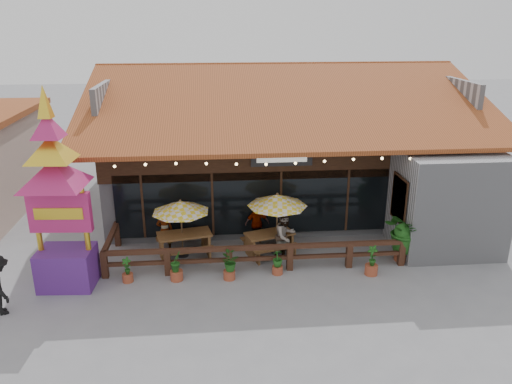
{
  "coord_description": "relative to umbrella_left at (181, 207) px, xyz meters",
  "views": [
    {
      "loc": [
        -2.93,
        -15.15,
        7.95
      ],
      "look_at": [
        -1.45,
        1.5,
        2.07
      ],
      "focal_mm": 35.0,
      "sensor_mm": 36.0,
      "label": 1
    }
  ],
  "objects": [
    {
      "name": "picnic_table_left",
      "position": [
        0.08,
        -0.05,
        -1.25
      ],
      "size": [
        2.11,
        1.92,
        0.88
      ],
      "color": "brown",
      "rests_on": "ground"
    },
    {
      "name": "thai_sign_tower",
      "position": [
        -3.45,
        -1.72,
        1.68
      ],
      "size": [
        2.63,
        2.63,
        6.68
      ],
      "color": "#54217C",
      "rests_on": "ground"
    },
    {
      "name": "planter_a",
      "position": [
        -1.66,
        -1.66,
        -1.5
      ],
      "size": [
        0.34,
        0.34,
        0.84
      ],
      "color": "#974329",
      "rests_on": "ground"
    },
    {
      "name": "diner_a",
      "position": [
        -0.64,
        0.54,
        -1.07
      ],
      "size": [
        0.61,
        0.44,
        1.56
      ],
      "primitive_type": "imported",
      "rotation": [
        0.0,
        0.0,
        3.26
      ],
      "color": "#3C2313",
      "rests_on": "ground"
    },
    {
      "name": "patio_railing",
      "position": [
        1.83,
        -1.09,
        -1.24
      ],
      "size": [
        10.0,
        2.6,
        0.92
      ],
      "color": "#412417",
      "rests_on": "ground"
    },
    {
      "name": "tropical_plant",
      "position": [
        7.54,
        -0.98,
        -0.75
      ],
      "size": [
        1.82,
        1.83,
        1.92
      ],
      "color": "#974329",
      "rests_on": "ground"
    },
    {
      "name": "planter_d",
      "position": [
        3.14,
        -1.58,
        -1.44
      ],
      "size": [
        0.41,
        0.41,
        0.85
      ],
      "color": "#974329",
      "rests_on": "ground"
    },
    {
      "name": "picnic_table_right",
      "position": [
        3.04,
        -0.09,
        -1.31
      ],
      "size": [
        2.03,
        1.88,
        0.8
      ],
      "color": "brown",
      "rests_on": "ground"
    },
    {
      "name": "planter_c",
      "position": [
        1.56,
        -1.78,
        -1.33
      ],
      "size": [
        0.74,
        0.73,
        0.93
      ],
      "color": "#974329",
      "rests_on": "ground"
    },
    {
      "name": "diner_c",
      "position": [
        2.7,
        0.91,
        -1.09
      ],
      "size": [
        0.91,
        0.43,
        1.52
      ],
      "primitive_type": "imported",
      "rotation": [
        0.0,
        0.0,
        3.21
      ],
      "color": "#3C2313",
      "rests_on": "ground"
    },
    {
      "name": "umbrella_left",
      "position": [
        0.0,
        0.0,
        0.0
      ],
      "size": [
        2.57,
        2.57,
        2.12
      ],
      "color": "brown",
      "rests_on": "ground"
    },
    {
      "name": "restaurant_building",
      "position": [
        4.34,
        5.79,
        0.35
      ],
      "size": [
        15.5,
        14.73,
        6.09
      ],
      "color": "#A0A0A5",
      "rests_on": "ground"
    },
    {
      "name": "umbrella_right",
      "position": [
        3.32,
        0.04,
        0.11
      ],
      "size": [
        2.34,
        2.34,
        2.24
      ],
      "color": "brown",
      "rests_on": "ground"
    },
    {
      "name": "planter_e",
      "position": [
        6.18,
        -1.89,
        -1.42
      ],
      "size": [
        0.42,
        0.44,
        1.03
      ],
      "color": "#974329",
      "rests_on": "ground"
    },
    {
      "name": "diner_b",
      "position": [
        3.52,
        -0.59,
        -0.96
      ],
      "size": [
        1.1,
        1.05,
        1.78
      ],
      "primitive_type": "imported",
      "rotation": [
        0.0,
        0.0,
        0.62
      ],
      "color": "#3C2313",
      "rests_on": "ground"
    },
    {
      "name": "planter_b",
      "position": [
        -0.12,
        -1.69,
        -1.4
      ],
      "size": [
        0.45,
        0.47,
        0.99
      ],
      "color": "#974329",
      "rests_on": "ground"
    },
    {
      "name": "ground",
      "position": [
        4.08,
        -0.82,
        -1.85
      ],
      "size": [
        100.0,
        100.0,
        0.0
      ],
      "primitive_type": "plane",
      "color": "gray",
      "rests_on": "ground"
    }
  ]
}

